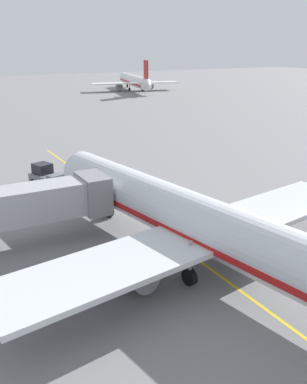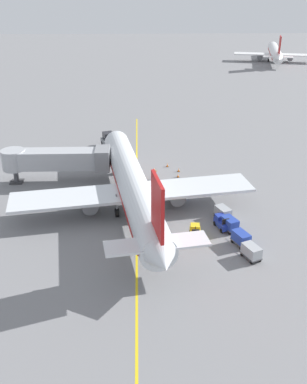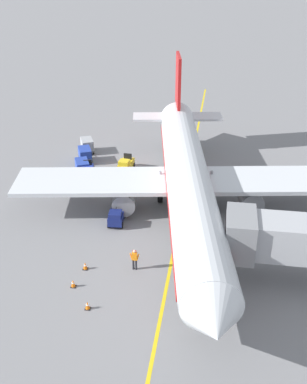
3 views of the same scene
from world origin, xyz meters
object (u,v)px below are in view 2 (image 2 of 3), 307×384
(jet_bridge, at_px, (56,159))
(baggage_tug_lead, at_px, (222,223))
(baggage_cart_second_in_train, at_px, (230,223))
(baggage_cart_front, at_px, (223,212))
(baggage_tug_trailing, at_px, (176,193))
(parked_airliner, at_px, (133,186))
(distant_taxiing_airliner, at_px, (275,53))
(pushback_tractor, at_px, (110,141))
(baggage_tug_spare, at_px, (195,233))
(baggage_cart_third_in_train, at_px, (241,238))
(safety_cone_nose_left, at_px, (167,165))
(safety_cone_nose_right, at_px, (179,170))
(ground_crew_wing_walker, at_px, (154,173))
(baggage_cart_tail_end, at_px, (251,251))
(safety_cone_wing_tip, at_px, (178,175))

(jet_bridge, distance_m, baggage_tug_lead, 25.58)
(baggage_cart_second_in_train, bearing_deg, baggage_cart_front, 96.92)
(baggage_tug_trailing, bearing_deg, baggage_tug_lead, -59.72)
(parked_airliner, bearing_deg, distant_taxiing_airliner, 65.69)
(pushback_tractor, xyz_separation_m, baggage_tug_spare, (11.27, -30.22, -0.39))
(jet_bridge, distance_m, distant_taxiing_airliner, 117.59)
(parked_airliner, distance_m, baggage_cart_front, 11.55)
(baggage_cart_third_in_train, xyz_separation_m, distant_taxiing_airliner, (37.63, 118.50, 2.08))
(baggage_tug_lead, distance_m, safety_cone_nose_left, 19.59)
(baggage_tug_spare, height_order, baggage_cart_front, baggage_tug_spare)
(parked_airliner, bearing_deg, jet_bridge, 141.62)
(baggage_cart_second_in_train, relative_size, baggage_cart_third_in_train, 1.00)
(parked_airliner, relative_size, baggage_cart_second_in_train, 12.72)
(safety_cone_nose_right, bearing_deg, baggage_cart_second_in_train, -75.79)
(parked_airliner, relative_size, ground_crew_wing_walker, 22.04)
(distant_taxiing_airliner, bearing_deg, ground_crew_wing_walker, -114.83)
(jet_bridge, bearing_deg, safety_cone_nose_left, 17.33)
(baggage_tug_spare, relative_size, baggage_cart_third_in_train, 0.88)
(baggage_cart_second_in_train, bearing_deg, baggage_cart_tail_end, -78.88)
(baggage_tug_lead, distance_m, baggage_tug_spare, 4.08)
(jet_bridge, height_order, distant_taxiing_airliner, distant_taxiing_airliner)
(ground_crew_wing_walker, bearing_deg, safety_cone_nose_left, 63.98)
(baggage_cart_front, height_order, safety_cone_wing_tip, baggage_cart_front)
(baggage_cart_third_in_train, distance_m, distant_taxiing_airliner, 124.35)
(baggage_cart_front, relative_size, baggage_cart_third_in_train, 1.00)
(baggage_tug_spare, relative_size, baggage_cart_second_in_train, 0.88)
(pushback_tractor, relative_size, baggage_tug_spare, 1.89)
(pushback_tractor, xyz_separation_m, baggage_cart_tail_end, (16.61, -34.41, -0.15))
(baggage_tug_trailing, xyz_separation_m, safety_cone_nose_right, (1.13, 8.67, -0.42))
(jet_bridge, bearing_deg, baggage_tug_spare, -41.87)
(baggage_cart_front, distance_m, distant_taxiing_airliner, 119.10)
(baggage_cart_front, bearing_deg, baggage_cart_tail_end, -80.19)
(jet_bridge, distance_m, baggage_tug_trailing, 17.70)
(ground_crew_wing_walker, bearing_deg, baggage_cart_tail_end, -65.55)
(baggage_cart_second_in_train, distance_m, safety_cone_nose_right, 17.96)
(baggage_cart_third_in_train, distance_m, safety_cone_nose_right, 21.20)
(jet_bridge, bearing_deg, baggage_cart_tail_end, -41.05)
(baggage_cart_second_in_train, bearing_deg, safety_cone_nose_right, 104.21)
(baggage_cart_second_in_train, bearing_deg, baggage_tug_trailing, 122.36)
(baggage_tug_trailing, distance_m, baggage_tug_spare, 10.46)
(jet_bridge, distance_m, baggage_cart_third_in_train, 28.82)
(baggage_cart_second_in_train, relative_size, baggage_cart_tail_end, 1.00)
(baggage_cart_tail_end, height_order, safety_cone_nose_right, baggage_cart_tail_end)
(safety_cone_wing_tip, bearing_deg, baggage_cart_front, -71.06)
(baggage_cart_tail_end, xyz_separation_m, safety_cone_nose_right, (-5.55, 23.23, -0.66))
(baggage_tug_trailing, relative_size, safety_cone_nose_left, 4.37)
(jet_bridge, xyz_separation_m, baggage_tug_lead, (21.33, -13.85, -2.74))
(baggage_tug_trailing, bearing_deg, baggage_tug_spare, -82.66)
(parked_airliner, xyz_separation_m, jet_bridge, (-10.87, 8.61, 0.27))
(pushback_tractor, height_order, baggage_cart_front, pushback_tractor)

